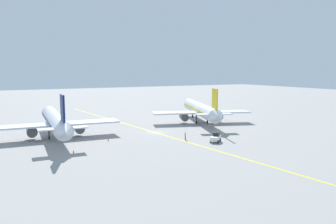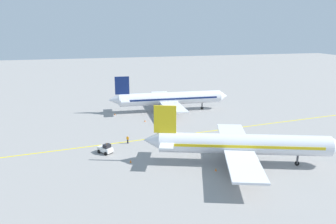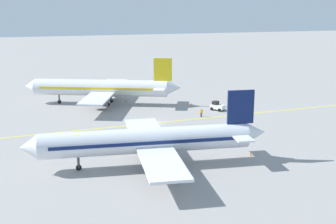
# 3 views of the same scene
# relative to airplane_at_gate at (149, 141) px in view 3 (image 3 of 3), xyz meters

# --- Properties ---
(ground_plane) EXTENTS (400.00, 400.00, 0.00)m
(ground_plane) POSITION_rel_airplane_at_gate_xyz_m (22.21, -5.16, -3.71)
(ground_plane) COLOR gray
(apron_yellow_centreline) EXTENTS (13.99, 119.27, 0.01)m
(apron_yellow_centreline) POSITION_rel_airplane_at_gate_xyz_m (22.21, -5.16, -3.71)
(apron_yellow_centreline) COLOR yellow
(apron_yellow_centreline) RESTS_ON ground
(airplane_at_gate) EXTENTS (28.23, 35.52, 10.60)m
(airplane_at_gate) POSITION_rel_airplane_at_gate_xyz_m (0.00, 0.00, 0.00)
(airplane_at_gate) COLOR silver
(airplane_at_gate) RESTS_ON ground
(airplane_adjacent_stand) EXTENTS (28.16, 34.52, 10.60)m
(airplane_adjacent_stand) POSITION_rel_airplane_at_gate_xyz_m (40.44, 2.27, 0.00)
(airplane_adjacent_stand) COLOR silver
(airplane_adjacent_stand) RESTS_ON ground
(baggage_tug_white) EXTENTS (3.28, 3.04, 2.11)m
(baggage_tug_white) POSITION_rel_airplane_at_gate_xyz_m (28.94, -20.77, -2.81)
(baggage_tug_white) COLOR white
(baggage_tug_white) RESTS_ON ground
(ground_crew_worker) EXTENTS (0.41, 0.47, 1.68)m
(ground_crew_worker) POSITION_rel_airplane_at_gate_xyz_m (24.48, -15.79, -2.80)
(ground_crew_worker) COLOR #23232D
(ground_crew_worker) RESTS_ON ground
(traffic_cone_near_nose) EXTENTS (0.32, 0.32, 0.55)m
(traffic_cone_near_nose) POSITION_rel_airplane_at_gate_xyz_m (34.78, -16.72, -3.43)
(traffic_cone_near_nose) COLOR orange
(traffic_cone_near_nose) RESTS_ON ground
(traffic_cone_mid_apron) EXTENTS (0.32, 0.32, 0.55)m
(traffic_cone_mid_apron) POSITION_rel_airplane_at_gate_xyz_m (42.11, -3.12, -3.43)
(traffic_cone_mid_apron) COLOR orange
(traffic_cone_mid_apron) RESTS_ON ground
(traffic_cone_by_wingtip) EXTENTS (0.32, 0.32, 0.55)m
(traffic_cone_by_wingtip) POSITION_rel_airplane_at_gate_xyz_m (0.48, -15.98, -3.43)
(traffic_cone_by_wingtip) COLOR orange
(traffic_cone_by_wingtip) RESTS_ON ground
(traffic_cone_far_edge) EXTENTS (0.32, 0.32, 0.55)m
(traffic_cone_far_edge) POSITION_rel_airplane_at_gate_xyz_m (9.25, -9.09, -3.43)
(traffic_cone_far_edge) COLOR orange
(traffic_cone_far_edge) RESTS_ON ground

